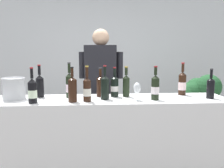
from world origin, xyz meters
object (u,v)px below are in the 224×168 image
(ice_bucket, at_px, (14,88))
(wine_glass, at_px, (137,89))
(wine_bottle_9, at_px, (182,83))
(wine_bottle_10, at_px, (126,85))
(wine_bottle_6, at_px, (40,85))
(person_server, at_px, (101,100))
(wine_bottle_5, at_px, (155,87))
(potted_shrub, at_px, (200,96))
(wine_bottle_2, at_px, (32,91))
(wine_bottle_1, at_px, (105,87))
(wine_bottle_4, at_px, (87,89))
(wine_bottle_11, at_px, (72,89))
(wine_bottle_7, at_px, (115,86))
(wine_bottle_3, at_px, (211,87))
(wine_bottle_8, at_px, (100,86))
(wine_bottle_0, at_px, (70,85))

(ice_bucket, bearing_deg, wine_glass, -6.55)
(wine_bottle_9, relative_size, wine_bottle_10, 1.11)
(wine_bottle_6, distance_m, person_server, 0.84)
(wine_bottle_5, xyz_separation_m, ice_bucket, (-1.40, 0.12, -0.01))
(potted_shrub, bearing_deg, wine_bottle_2, -146.56)
(wine_bottle_1, xyz_separation_m, wine_bottle_2, (-0.68, -0.13, -0.01))
(person_server, bearing_deg, wine_bottle_4, -101.73)
(wine_bottle_4, relative_size, potted_shrub, 0.31)
(wine_bottle_10, bearing_deg, wine_bottle_1, -150.87)
(wine_bottle_1, xyz_separation_m, wine_bottle_4, (-0.17, -0.09, -0.01))
(wine_bottle_1, bearing_deg, wine_bottle_11, -161.67)
(wine_bottle_7, bearing_deg, wine_bottle_9, 4.28)
(wine_bottle_3, height_order, wine_glass, wine_bottle_3)
(wine_bottle_8, relative_size, person_server, 0.18)
(wine_bottle_3, relative_size, ice_bucket, 1.34)
(wine_bottle_4, xyz_separation_m, wine_bottle_5, (0.67, 0.03, 0.01))
(wine_bottle_1, relative_size, wine_bottle_4, 0.99)
(wine_bottle_0, distance_m, wine_bottle_7, 0.47)
(wine_bottle_5, xyz_separation_m, person_server, (-0.52, 0.68, -0.26))
(wine_bottle_5, bearing_deg, ice_bucket, 175.27)
(wine_bottle_7, distance_m, potted_shrub, 1.99)
(wine_bottle_9, height_order, wine_bottle_11, wine_bottle_9)
(wine_bottle_2, relative_size, wine_bottle_9, 0.94)
(wine_bottle_11, relative_size, person_server, 0.19)
(wine_bottle_1, xyz_separation_m, potted_shrub, (1.61, 1.38, -0.38))
(wine_bottle_0, bearing_deg, potted_shrub, 32.61)
(wine_bottle_4, bearing_deg, person_server, 78.27)
(wine_bottle_11, bearing_deg, person_server, 68.64)
(wine_bottle_7, relative_size, wine_glass, 1.77)
(wine_bottle_2, distance_m, wine_bottle_8, 0.69)
(wine_bottle_7, bearing_deg, potted_shrub, 39.77)
(wine_bottle_1, bearing_deg, wine_bottle_3, -1.34)
(wine_bottle_4, distance_m, wine_bottle_8, 0.28)
(wine_bottle_0, relative_size, wine_bottle_6, 1.07)
(wine_bottle_9, bearing_deg, wine_bottle_0, -176.80)
(wine_bottle_5, distance_m, ice_bucket, 1.41)
(wine_bottle_4, bearing_deg, ice_bucket, 168.36)
(wine_bottle_4, relative_size, wine_bottle_8, 1.11)
(wine_bottle_8, distance_m, person_server, 0.54)
(wine_bottle_10, relative_size, wine_bottle_11, 0.96)
(wine_bottle_3, relative_size, wine_bottle_10, 0.95)
(wine_bottle_4, relative_size, wine_bottle_10, 1.07)
(wine_bottle_0, height_order, potted_shrub, wine_bottle_0)
(wine_bottle_5, height_order, wine_glass, wine_bottle_5)
(wine_bottle_1, bearing_deg, wine_bottle_5, -6.28)
(wine_bottle_2, xyz_separation_m, wine_bottle_10, (0.91, 0.26, 0.01))
(wine_bottle_2, height_order, wine_bottle_9, wine_bottle_9)
(wine_bottle_7, relative_size, wine_bottle_9, 0.88)
(wine_bottle_4, distance_m, wine_bottle_11, 0.14)
(wine_bottle_1, xyz_separation_m, wine_bottle_6, (-0.67, 0.16, -0.00))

